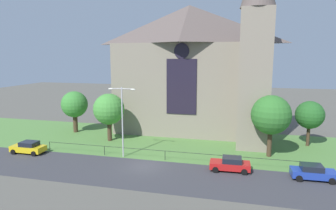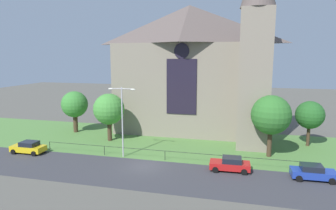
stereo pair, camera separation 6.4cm
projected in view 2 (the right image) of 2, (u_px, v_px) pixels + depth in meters
name	position (u px, v px, depth m)	size (l,w,h in m)	color
ground	(167.00, 141.00, 42.56)	(160.00, 160.00, 0.00)	#56544C
road_asphalt	(139.00, 173.00, 31.07)	(120.00, 8.00, 0.01)	#38383D
grass_verge	(163.00, 145.00, 40.64)	(120.00, 20.00, 0.01)	#517F3D
church_building	(193.00, 68.00, 47.43)	(23.20, 16.20, 26.00)	gray
iron_railing	(165.00, 152.00, 34.82)	(31.05, 0.07, 1.13)	black
tree_right_far	(310.00, 115.00, 39.85)	(3.75, 3.75, 6.16)	#423021
tree_right_near	(271.00, 115.00, 35.40)	(4.71, 4.71, 7.53)	#423021
tree_left_near	(109.00, 109.00, 42.30)	(4.43, 4.43, 6.85)	#423021
tree_left_far	(75.00, 105.00, 47.17)	(4.15, 4.15, 6.60)	#423021
streetlamp_near	(122.00, 113.00, 35.25)	(3.37, 0.26, 8.51)	#B2B2B7
parked_car_yellow	(28.00, 147.00, 37.37)	(4.21, 2.03, 1.51)	gold
parked_car_red	(230.00, 164.00, 31.58)	(4.26, 2.15, 1.51)	#B21919
parked_car_blue	(313.00, 172.00, 29.35)	(4.25, 2.12, 1.51)	#1E3899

